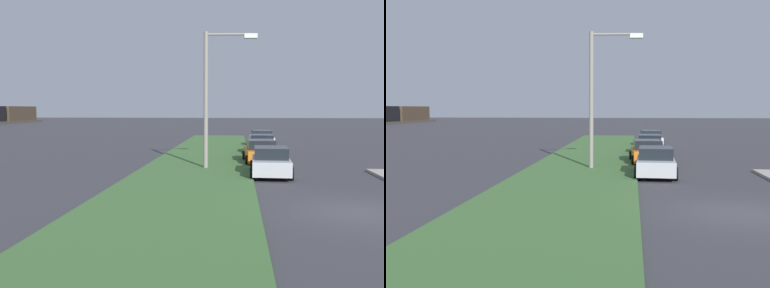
% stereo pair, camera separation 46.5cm
% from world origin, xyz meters
% --- Properties ---
extents(ground, '(300.00, 300.00, 0.00)m').
position_xyz_m(ground, '(0.00, 0.00, 0.00)').
color(ground, '#38383D').
extents(grass_median, '(60.00, 6.00, 0.12)m').
position_xyz_m(grass_median, '(10.00, 6.21, 0.06)').
color(grass_median, '#3D6633').
rests_on(grass_median, ground).
extents(parked_car_silver, '(4.35, 2.12, 1.47)m').
position_xyz_m(parked_car_silver, '(7.77, 2.31, 0.72)').
color(parked_car_silver, '#B2B5BA').
rests_on(parked_car_silver, ground).
extents(parked_car_orange, '(4.38, 2.18, 1.47)m').
position_xyz_m(parked_car_orange, '(12.99, 2.56, 0.72)').
color(parked_car_orange, orange).
rests_on(parked_car_orange, ground).
extents(parked_car_blue, '(4.34, 2.09, 1.47)m').
position_xyz_m(parked_car_blue, '(18.58, 2.20, 0.72)').
color(parked_car_blue, '#23389E').
rests_on(parked_car_blue, ground).
extents(parked_car_white, '(4.40, 2.21, 1.47)m').
position_xyz_m(parked_car_white, '(25.28, 1.89, 0.72)').
color(parked_car_white, silver).
rests_on(parked_car_white, ground).
extents(streetlight, '(0.50, 2.88, 7.50)m').
position_xyz_m(streetlight, '(9.84, 5.34, 4.39)').
color(streetlight, gray).
rests_on(streetlight, ground).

